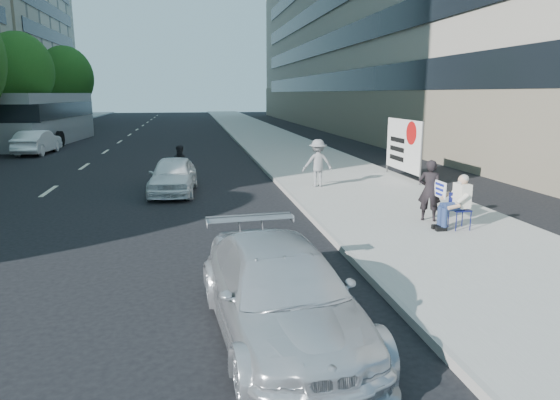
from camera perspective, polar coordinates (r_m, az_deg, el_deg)
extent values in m
plane|color=black|center=(10.60, -0.80, -6.03)|extent=(160.00, 160.00, 0.00)
cube|color=#98958E|center=(30.63, 0.54, 6.08)|extent=(5.00, 120.00, 0.15)
cube|color=gray|center=(46.37, 14.60, 20.06)|extent=(14.00, 70.00, 20.00)
cylinder|color=#382616|center=(41.77, -27.20, 8.32)|extent=(0.30, 0.30, 2.97)
ellipsoid|color=#194412|center=(41.76, -27.66, 12.97)|extent=(4.80, 4.80, 5.52)
cylinder|color=#382616|center=(55.31, -23.01, 9.12)|extent=(0.30, 0.30, 2.62)
ellipsoid|color=#194412|center=(55.29, -23.31, 12.70)|extent=(5.40, 5.40, 6.21)
cylinder|color=navy|center=(12.28, 19.49, -2.37)|extent=(0.02, 0.02, 0.45)
cylinder|color=navy|center=(12.46, 20.94, -2.28)|extent=(0.02, 0.02, 0.45)
cylinder|color=navy|center=(12.58, 18.70, -1.98)|extent=(0.02, 0.02, 0.45)
cylinder|color=navy|center=(12.76, 20.12, -1.89)|extent=(0.02, 0.02, 0.45)
cube|color=navy|center=(12.46, 19.89, -1.06)|extent=(0.40, 0.40, 0.03)
cube|color=navy|center=(12.59, 19.52, -0.04)|extent=(0.40, 0.02, 0.40)
cylinder|color=navy|center=(12.25, 19.26, -0.82)|extent=(0.44, 0.17, 0.17)
cylinder|color=navy|center=(12.20, 18.28, -1.92)|extent=(0.14, 0.14, 0.46)
cube|color=black|center=(12.24, 17.95, -3.16)|extent=(0.26, 0.11, 0.10)
cylinder|color=navy|center=(12.42, 18.81, -0.62)|extent=(0.44, 0.17, 0.17)
cylinder|color=navy|center=(12.37, 17.84, -1.70)|extent=(0.14, 0.14, 0.46)
cube|color=black|center=(12.41, 17.52, -2.93)|extent=(0.26, 0.11, 0.10)
cube|color=beige|center=(12.40, 20.08, 0.50)|extent=(0.26, 0.42, 0.56)
sphere|color=tan|center=(12.34, 20.21, 2.18)|extent=(0.23, 0.23, 0.23)
ellipsoid|color=gray|center=(12.35, 20.30, 2.32)|extent=(0.22, 0.24, 0.19)
ellipsoid|color=gray|center=(12.31, 19.86, 1.86)|extent=(0.10, 0.14, 0.13)
cylinder|color=beige|center=(12.15, 20.14, 0.12)|extent=(0.30, 0.10, 0.25)
cylinder|color=tan|center=(12.09, 19.26, -0.75)|extent=(0.29, 0.09, 0.14)
cylinder|color=beige|center=(12.59, 19.23, 0.81)|extent=(0.26, 0.20, 0.32)
cylinder|color=tan|center=(12.66, 18.38, 0.48)|extent=(0.30, 0.21, 0.18)
cube|color=white|center=(12.74, 17.82, 1.17)|extent=(0.03, 0.55, 0.40)
imported|color=gray|center=(17.14, 4.33, 4.23)|extent=(1.06, 0.63, 1.62)
imported|color=black|center=(13.00, 16.72, 1.06)|extent=(0.67, 0.60, 1.54)
cylinder|color=#4C4C4C|center=(17.96, 15.86, 5.11)|extent=(0.06, 0.06, 2.20)
cylinder|color=#4C4C4C|center=(20.68, 12.25, 6.16)|extent=(0.06, 0.06, 2.20)
cube|color=silver|center=(19.29, 13.89, 6.12)|extent=(0.04, 3.00, 1.90)
cylinder|color=#A50C0C|center=(18.60, 14.77, 7.41)|extent=(0.01, 0.84, 0.84)
cube|color=black|center=(19.72, 13.26, 6.71)|extent=(0.01, 1.30, 0.18)
cube|color=black|center=(19.75, 13.21, 5.70)|extent=(0.01, 1.30, 0.18)
cube|color=black|center=(19.79, 13.16, 4.69)|extent=(0.01, 1.30, 0.18)
imported|color=silver|center=(6.89, 0.05, -10.59)|extent=(2.15, 4.55, 1.28)
imported|color=white|center=(17.06, -12.13, 2.78)|extent=(1.69, 3.68, 1.22)
imported|color=white|center=(30.73, -25.99, 5.97)|extent=(1.68, 4.07, 1.31)
cylinder|color=black|center=(18.36, -11.20, 2.55)|extent=(0.17, 0.65, 0.64)
cylinder|color=black|center=(19.74, -11.14, 3.21)|extent=(0.17, 0.65, 0.64)
cube|color=black|center=(19.01, -11.20, 3.57)|extent=(0.34, 1.22, 0.35)
imported|color=black|center=(18.89, -11.22, 4.02)|extent=(0.73, 0.59, 1.42)
cube|color=gray|center=(36.82, -24.99, 8.44)|extent=(3.55, 12.17, 3.30)
cube|color=black|center=(37.14, -26.98, 9.13)|extent=(1.08, 11.46, 1.00)
cube|color=black|center=(36.50, -23.12, 9.44)|extent=(1.08, 11.46, 1.00)
cube|color=black|center=(31.02, -27.87, 8.71)|extent=(2.40, 0.27, 1.00)
cylinder|color=black|center=(32.95, -28.87, 5.75)|extent=(0.34, 1.02, 1.00)
cylinder|color=black|center=(32.24, -24.64, 6.04)|extent=(0.34, 1.02, 1.00)
cylinder|color=black|center=(34.84, -27.84, 6.12)|extent=(0.34, 1.02, 1.00)
cylinder|color=black|center=(34.17, -23.83, 6.40)|extent=(0.34, 1.02, 1.00)
cylinder|color=black|center=(40.58, -25.32, 7.02)|extent=(0.34, 1.02, 1.00)
cylinder|color=black|center=(40.01, -21.85, 7.25)|extent=(0.34, 1.02, 1.00)
cylinder|color=black|center=(42.03, -24.80, 7.20)|extent=(0.34, 1.02, 1.00)
cylinder|color=black|center=(41.48, -21.44, 7.42)|extent=(0.34, 1.02, 1.00)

